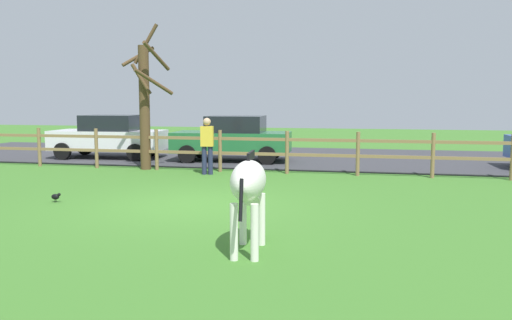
{
  "coord_description": "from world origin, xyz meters",
  "views": [
    {
      "loc": [
        3.6,
        -10.19,
        2.16
      ],
      "look_at": [
        1.15,
        1.01,
        0.85
      ],
      "focal_mm": 37.09,
      "sensor_mm": 36.0,
      "label": 1
    }
  ],
  "objects_px": {
    "visitor_near_fence": "(207,143)",
    "parked_car_green": "(233,138)",
    "parked_car_white": "(109,136)",
    "zebra": "(249,187)",
    "crow_on_grass": "(56,196)",
    "bare_tree": "(145,101)"
  },
  "relations": [
    {
      "from": "parked_car_white",
      "to": "bare_tree",
      "type": "bearing_deg",
      "value": -43.64
    },
    {
      "from": "zebra",
      "to": "parked_car_green",
      "type": "height_order",
      "value": "parked_car_green"
    },
    {
      "from": "crow_on_grass",
      "to": "visitor_near_fence",
      "type": "relative_size",
      "value": 0.13
    },
    {
      "from": "parked_car_green",
      "to": "visitor_near_fence",
      "type": "relative_size",
      "value": 2.49
    },
    {
      "from": "crow_on_grass",
      "to": "parked_car_white",
      "type": "height_order",
      "value": "parked_car_white"
    },
    {
      "from": "parked_car_green",
      "to": "parked_car_white",
      "type": "distance_m",
      "value": 4.65
    },
    {
      "from": "bare_tree",
      "to": "visitor_near_fence",
      "type": "xyz_separation_m",
      "value": [
        2.2,
        -0.69,
        -1.23
      ]
    },
    {
      "from": "crow_on_grass",
      "to": "parked_car_green",
      "type": "height_order",
      "value": "parked_car_green"
    },
    {
      "from": "parked_car_green",
      "to": "crow_on_grass",
      "type": "bearing_deg",
      "value": -103.16
    },
    {
      "from": "parked_car_green",
      "to": "parked_car_white",
      "type": "height_order",
      "value": "same"
    },
    {
      "from": "parked_car_green",
      "to": "zebra",
      "type": "bearing_deg",
      "value": -73.96
    },
    {
      "from": "zebra",
      "to": "visitor_near_fence",
      "type": "distance_m",
      "value": 7.9
    },
    {
      "from": "crow_on_grass",
      "to": "visitor_near_fence",
      "type": "height_order",
      "value": "visitor_near_fence"
    },
    {
      "from": "bare_tree",
      "to": "visitor_near_fence",
      "type": "relative_size",
      "value": 2.75
    },
    {
      "from": "zebra",
      "to": "visitor_near_fence",
      "type": "bearing_deg",
      "value": 111.88
    },
    {
      "from": "zebra",
      "to": "visitor_near_fence",
      "type": "xyz_separation_m",
      "value": [
        -2.94,
        7.33,
        -0.02
      ]
    },
    {
      "from": "visitor_near_fence",
      "to": "crow_on_grass",
      "type": "bearing_deg",
      "value": -111.51
    },
    {
      "from": "visitor_near_fence",
      "to": "zebra",
      "type": "bearing_deg",
      "value": -68.12
    },
    {
      "from": "zebra",
      "to": "parked_car_green",
      "type": "distance_m",
      "value": 10.8
    },
    {
      "from": "visitor_near_fence",
      "to": "parked_car_green",
      "type": "bearing_deg",
      "value": 90.78
    },
    {
      "from": "crow_on_grass",
      "to": "parked_car_green",
      "type": "xyz_separation_m",
      "value": [
        1.81,
        7.76,
        0.72
      ]
    },
    {
      "from": "bare_tree",
      "to": "zebra",
      "type": "height_order",
      "value": "bare_tree"
    }
  ]
}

